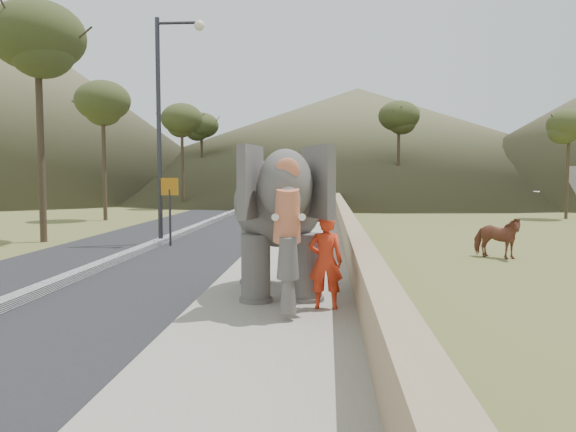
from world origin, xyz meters
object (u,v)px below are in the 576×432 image
object	(u,v)px
cow	(497,237)
elephant_and_man	(279,223)
lamppost	(167,108)
motorcyclist	(257,206)

from	to	relation	value
cow	elephant_and_man	distance (m)	8.55
cow	lamppost	bearing A→B (deg)	112.35
cow	motorcyclist	size ratio (longest dim) A/B	0.80
elephant_and_man	motorcyclist	bearing A→B (deg)	98.27
lamppost	motorcyclist	world-z (taller)	lamppost
cow	elephant_and_man	xyz separation A→B (m)	(-6.05, -5.97, 0.92)
motorcyclist	cow	bearing A→B (deg)	-59.80
elephant_and_man	cow	bearing A→B (deg)	44.61
cow	motorcyclist	world-z (taller)	motorcyclist
lamppost	elephant_and_man	bearing A→B (deg)	-61.02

